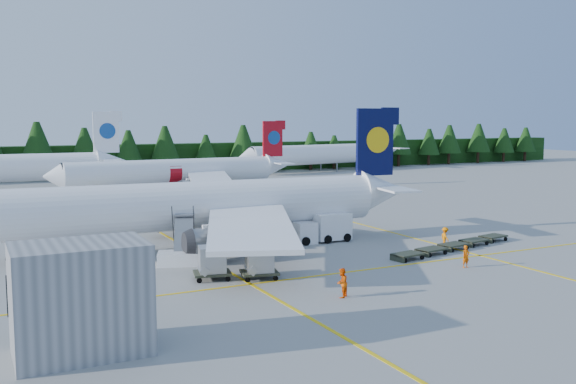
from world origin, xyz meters
name	(u,v)px	position (x,y,z in m)	size (l,w,h in m)	color
ground	(375,249)	(0.00, 0.00, 0.00)	(320.00, 320.00, 0.00)	gray
taxi_stripe_a	(149,226)	(-14.00, 20.00, 0.01)	(0.25, 120.00, 0.01)	yellow
taxi_stripe_b	(320,213)	(6.00, 20.00, 0.01)	(0.25, 120.00, 0.01)	yellow
taxi_stripe_cross	(420,263)	(0.00, -6.00, 0.01)	(80.00, 0.25, 0.01)	yellow
treeline_hedge	(138,160)	(0.00, 82.00, 3.00)	(220.00, 4.00, 6.00)	black
terminal_building	(81,299)	(-26.00, -14.00, 2.60)	(6.00, 4.00, 5.20)	gray
airliner_navy	(172,208)	(-15.32, 7.24, 3.57)	(40.85, 33.56, 11.87)	white
airliner_red	(168,172)	(-4.00, 47.30, 3.19)	(36.52, 30.00, 10.61)	white
airliner_far_right	(317,154)	(34.77, 71.81, 3.73)	(40.67, 10.12, 11.89)	white
airstairs	(183,254)	(-16.12, 1.88, 0.73)	(4.21, 5.66, 3.36)	white
service_truck	(322,228)	(-2.40, 4.78, 1.24)	(5.23, 2.03, 2.51)	white
dolly_train	(453,244)	(5.67, -3.23, 0.45)	(14.21, 4.66, 0.14)	#343929
uld_pair	(236,261)	(-14.35, -4.29, 1.29)	(5.79, 3.72, 1.91)	#343929
crew_a	(466,256)	(2.07, -8.68, 0.83)	(0.60, 0.40, 1.65)	#E55504
crew_b	(342,283)	(-10.28, -11.42, 0.91)	(0.88, 0.69, 1.82)	#F65405
crew_c	(445,237)	(5.90, -1.89, 0.85)	(0.70, 0.47, 1.69)	orange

